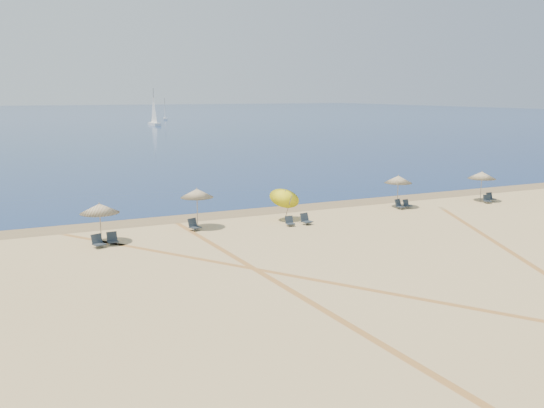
{
  "coord_description": "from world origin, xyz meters",
  "views": [
    {
      "loc": [
        -15.03,
        -13.62,
        8.57
      ],
      "look_at": [
        0.0,
        20.0,
        1.3
      ],
      "focal_mm": 37.15,
      "sensor_mm": 36.0,
      "label": 1
    }
  ],
  "objects_px": {
    "chair_2": "(98,242)",
    "sailboat_2": "(165,113)",
    "umbrella_3": "(285,195)",
    "chair_8": "(407,204)",
    "chair_4": "(194,225)",
    "chair_5": "(290,222)",
    "umbrella_2": "(197,193)",
    "chair_3": "(112,239)",
    "umbrella_5": "(482,175)",
    "chair_7": "(399,205)",
    "chair_9": "(487,199)",
    "umbrella_4": "(398,179)",
    "umbrella_1": "(99,208)",
    "sailboat_1": "(154,114)",
    "chair_6": "(306,219)",
    "chair_10": "(490,197)"
  },
  "relations": [
    {
      "from": "umbrella_2",
      "to": "umbrella_3",
      "type": "bearing_deg",
      "value": -2.83
    },
    {
      "from": "umbrella_1",
      "to": "chair_6",
      "type": "xyz_separation_m",
      "value": [
        13.08,
        -0.68,
        -1.72
      ]
    },
    {
      "from": "chair_9",
      "to": "chair_8",
      "type": "bearing_deg",
      "value": -164.04
    },
    {
      "from": "umbrella_3",
      "to": "sailboat_2",
      "type": "relative_size",
      "value": 0.35
    },
    {
      "from": "umbrella_3",
      "to": "umbrella_4",
      "type": "relative_size",
      "value": 1.01
    },
    {
      "from": "umbrella_1",
      "to": "chair_4",
      "type": "relative_size",
      "value": 2.68
    },
    {
      "from": "chair_7",
      "to": "chair_9",
      "type": "height_order",
      "value": "chair_7"
    },
    {
      "from": "umbrella_2",
      "to": "chair_3",
      "type": "height_order",
      "value": "umbrella_2"
    },
    {
      "from": "umbrella_3",
      "to": "chair_2",
      "type": "height_order",
      "value": "umbrella_3"
    },
    {
      "from": "chair_5",
      "to": "umbrella_1",
      "type": "bearing_deg",
      "value": -177.97
    },
    {
      "from": "chair_6",
      "to": "chair_8",
      "type": "bearing_deg",
      "value": -0.58
    },
    {
      "from": "umbrella_1",
      "to": "chair_7",
      "type": "distance_m",
      "value": 21.96
    },
    {
      "from": "umbrella_4",
      "to": "chair_2",
      "type": "height_order",
      "value": "umbrella_4"
    },
    {
      "from": "umbrella_3",
      "to": "sailboat_1",
      "type": "height_order",
      "value": "sailboat_1"
    },
    {
      "from": "umbrella_3",
      "to": "chair_5",
      "type": "distance_m",
      "value": 2.24
    },
    {
      "from": "chair_8",
      "to": "chair_2",
      "type": "bearing_deg",
      "value": 177.38
    },
    {
      "from": "umbrella_2",
      "to": "chair_3",
      "type": "xyz_separation_m",
      "value": [
        -5.67,
        -1.89,
        -1.97
      ]
    },
    {
      "from": "chair_4",
      "to": "chair_8",
      "type": "relative_size",
      "value": 1.33
    },
    {
      "from": "chair_4",
      "to": "umbrella_5",
      "type": "bearing_deg",
      "value": -19.81
    },
    {
      "from": "umbrella_4",
      "to": "chair_2",
      "type": "distance_m",
      "value": 22.65
    },
    {
      "from": "umbrella_4",
      "to": "chair_7",
      "type": "bearing_deg",
      "value": -112.44
    },
    {
      "from": "umbrella_2",
      "to": "chair_3",
      "type": "bearing_deg",
      "value": -161.53
    },
    {
      "from": "chair_10",
      "to": "chair_6",
      "type": "bearing_deg",
      "value": -174.7
    },
    {
      "from": "chair_4",
      "to": "sailboat_1",
      "type": "bearing_deg",
      "value": 58.47
    },
    {
      "from": "umbrella_2",
      "to": "chair_9",
      "type": "bearing_deg",
      "value": -3.16
    },
    {
      "from": "umbrella_2",
      "to": "chair_4",
      "type": "bearing_deg",
      "value": -127.62
    },
    {
      "from": "chair_7",
      "to": "sailboat_2",
      "type": "height_order",
      "value": "sailboat_2"
    },
    {
      "from": "chair_5",
      "to": "chair_9",
      "type": "height_order",
      "value": "chair_9"
    },
    {
      "from": "sailboat_2",
      "to": "chair_9",
      "type": "bearing_deg",
      "value": -81.49
    },
    {
      "from": "umbrella_4",
      "to": "chair_3",
      "type": "xyz_separation_m",
      "value": [
        -21.59,
        -2.18,
        -1.84
      ]
    },
    {
      "from": "chair_2",
      "to": "chair_4",
      "type": "relative_size",
      "value": 0.98
    },
    {
      "from": "umbrella_4",
      "to": "chair_10",
      "type": "relative_size",
      "value": 3.75
    },
    {
      "from": "umbrella_4",
      "to": "sailboat_1",
      "type": "bearing_deg",
      "value": 86.34
    },
    {
      "from": "sailboat_2",
      "to": "sailboat_1",
      "type": "bearing_deg",
      "value": -95.74
    },
    {
      "from": "umbrella_2",
      "to": "chair_4",
      "type": "relative_size",
      "value": 2.95
    },
    {
      "from": "chair_7",
      "to": "sailboat_1",
      "type": "distance_m",
      "value": 119.59
    },
    {
      "from": "chair_2",
      "to": "chair_4",
      "type": "distance_m",
      "value": 6.34
    },
    {
      "from": "chair_5",
      "to": "chair_8",
      "type": "xyz_separation_m",
      "value": [
        10.75,
        1.71,
        -0.01
      ]
    },
    {
      "from": "chair_2",
      "to": "sailboat_2",
      "type": "bearing_deg",
      "value": 56.37
    },
    {
      "from": "chair_8",
      "to": "sailboat_1",
      "type": "xyz_separation_m",
      "value": [
        7.07,
        119.19,
        2.73
      ]
    },
    {
      "from": "umbrella_3",
      "to": "chair_8",
      "type": "bearing_deg",
      "value": 0.41
    },
    {
      "from": "chair_3",
      "to": "chair_8",
      "type": "bearing_deg",
      "value": 3.63
    },
    {
      "from": "chair_6",
      "to": "sailboat_1",
      "type": "height_order",
      "value": "sailboat_1"
    },
    {
      "from": "umbrella_1",
      "to": "chair_3",
      "type": "relative_size",
      "value": 3.4
    },
    {
      "from": "chair_7",
      "to": "sailboat_1",
      "type": "relative_size",
      "value": 0.09
    },
    {
      "from": "chair_2",
      "to": "chair_6",
      "type": "height_order",
      "value": "chair_2"
    },
    {
      "from": "chair_8",
      "to": "umbrella_5",
      "type": "bearing_deg",
      "value": -8.63
    },
    {
      "from": "chair_5",
      "to": "chair_8",
      "type": "height_order",
      "value": "chair_5"
    },
    {
      "from": "umbrella_3",
      "to": "chair_4",
      "type": "height_order",
      "value": "umbrella_3"
    },
    {
      "from": "chair_2",
      "to": "chair_5",
      "type": "height_order",
      "value": "chair_2"
    }
  ]
}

